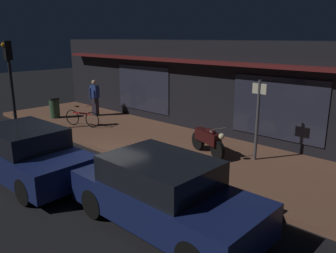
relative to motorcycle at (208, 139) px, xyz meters
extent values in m
plane|color=black|center=(-2.00, -2.94, -0.65)|extent=(60.00, 60.00, 0.00)
cube|color=brown|center=(-2.00, 0.06, -0.57)|extent=(18.00, 4.00, 0.15)
cube|color=black|center=(-2.00, 3.46, 1.15)|extent=(18.00, 2.80, 3.60)
cube|color=#262838|center=(-5.20, 2.04, 0.85)|extent=(3.20, 0.04, 2.00)
cube|color=#262838|center=(1.20, 2.04, 0.85)|extent=(3.20, 0.04, 2.00)
cube|color=#591919|center=(-2.00, 1.81, 2.20)|extent=(16.20, 0.50, 0.12)
cylinder|color=black|center=(-0.55, 0.20, -0.20)|extent=(0.61, 0.31, 0.60)
cylinder|color=black|center=(0.49, -0.17, -0.20)|extent=(0.61, 0.31, 0.60)
cube|color=black|center=(-0.03, 0.01, 0.08)|extent=(1.13, 0.63, 0.36)
ellipsoid|color=black|center=(0.11, -0.04, 0.28)|extent=(0.50, 0.37, 0.20)
sphere|color=#F9EDB7|center=(0.65, -0.23, 0.28)|extent=(0.18, 0.18, 0.18)
cylinder|color=gray|center=(0.46, -0.16, 0.45)|extent=(0.21, 0.53, 0.03)
torus|color=black|center=(-6.36, -0.90, -0.17)|extent=(0.64, 0.25, 0.66)
torus|color=black|center=(-5.42, -0.57, -0.17)|extent=(0.64, 0.25, 0.66)
cube|color=#A51E1E|center=(-5.89, -0.73, 0.05)|extent=(0.86, 0.33, 0.06)
cube|color=brown|center=(-6.13, -0.81, 0.32)|extent=(0.22, 0.14, 0.06)
cylinder|color=#A51E1E|center=(-5.49, -0.60, 0.40)|extent=(0.16, 0.40, 0.02)
cube|color=#28232D|center=(-7.18, 0.82, -0.07)|extent=(0.31, 0.24, 0.85)
cube|color=navy|center=(-7.18, 0.82, 0.64)|extent=(0.41, 0.27, 0.58)
sphere|color=tan|center=(-7.18, 0.82, 1.06)|extent=(0.22, 0.22, 0.22)
cylinder|color=navy|center=(-7.15, 0.57, 0.57)|extent=(0.10, 0.10, 0.52)
cylinder|color=navy|center=(-7.22, 1.08, 0.57)|extent=(0.10, 0.10, 0.52)
cylinder|color=#47474C|center=(1.29, 0.63, 0.70)|extent=(0.09, 0.09, 2.40)
cube|color=beige|center=(1.29, 0.63, 1.65)|extent=(0.44, 0.03, 0.30)
cylinder|color=#2D4C33|center=(-8.15, -0.72, -0.07)|extent=(0.44, 0.44, 0.85)
cylinder|color=black|center=(-8.15, -0.72, 0.39)|extent=(0.48, 0.48, 0.08)
cylinder|color=black|center=(-7.13, -2.92, 1.15)|extent=(0.12, 0.12, 3.60)
cube|color=black|center=(-7.13, -2.92, 2.60)|extent=(0.24, 0.24, 0.70)
sphere|color=orange|center=(-7.13, -3.05, 2.80)|extent=(0.16, 0.16, 0.16)
cylinder|color=black|center=(-1.29, -3.71, -0.33)|extent=(0.65, 0.24, 0.64)
cylinder|color=black|center=(-1.24, -5.27, -0.33)|extent=(0.65, 0.24, 0.64)
cylinder|color=black|center=(-3.99, -3.81, -0.33)|extent=(0.65, 0.24, 0.64)
cube|color=#141E4C|center=(-2.61, -4.54, -0.10)|extent=(4.16, 1.90, 0.68)
cube|color=black|center=(-2.76, -4.54, 0.45)|extent=(2.25, 1.68, 0.64)
cylinder|color=black|center=(3.08, -2.95, -0.33)|extent=(0.64, 0.22, 0.64)
cylinder|color=black|center=(0.38, -2.96, -0.33)|extent=(0.64, 0.22, 0.64)
cylinder|color=black|center=(0.39, -4.52, -0.33)|extent=(0.64, 0.22, 0.64)
cube|color=#141E4C|center=(1.73, -3.74, -0.10)|extent=(4.11, 1.78, 0.68)
cube|color=black|center=(1.58, -3.74, 0.45)|extent=(2.21, 1.61, 0.64)
camera|label=1|loc=(6.02, -8.23, 3.09)|focal=36.37mm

